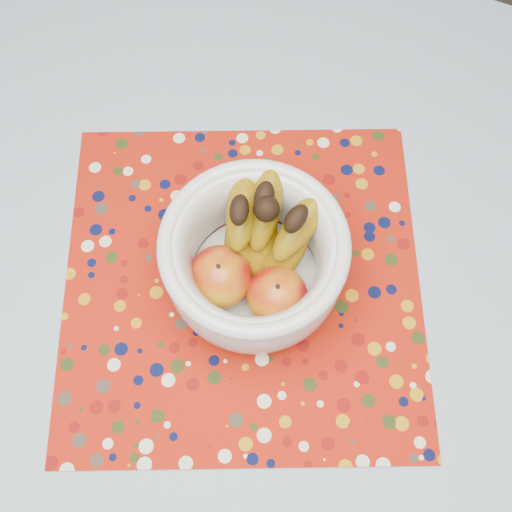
% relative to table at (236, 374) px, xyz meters
% --- Properties ---
extents(table, '(1.20, 1.20, 0.75)m').
position_rel_table_xyz_m(table, '(0.00, 0.00, 0.00)').
color(table, brown).
rests_on(table, ground).
extents(tablecloth, '(1.32, 1.32, 0.01)m').
position_rel_table_xyz_m(tablecloth, '(0.00, 0.00, 0.08)').
color(tablecloth, slate).
rests_on(tablecloth, table).
extents(placemat, '(0.58, 0.58, 0.00)m').
position_rel_table_xyz_m(placemat, '(-0.03, 0.09, 0.09)').
color(placemat, '#971608').
rests_on(placemat, tablecloth).
extents(fruit_bowl, '(0.21, 0.21, 0.16)m').
position_rel_table_xyz_m(fruit_bowl, '(-0.02, 0.11, 0.16)').
color(fruit_bowl, silver).
rests_on(fruit_bowl, placemat).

